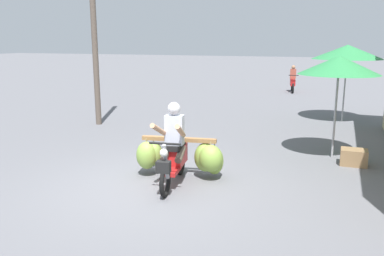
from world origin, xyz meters
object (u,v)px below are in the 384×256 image
utility_pole (93,19)px  produce_crate (354,157)px  motorbike_main_loaded (180,155)px  market_umbrella_near_shop (339,65)px  market_umbrella_further_along (348,52)px  motorbike_distant_ahead_left (293,81)px

utility_pole → produce_crate: bearing=-12.9°
motorbike_main_loaded → market_umbrella_near_shop: 4.17m
market_umbrella_near_shop → market_umbrella_further_along: (0.20, 4.59, 0.17)m
market_umbrella_near_shop → produce_crate: market_umbrella_near_shop is taller
motorbike_distant_ahead_left → produce_crate: motorbike_distant_ahead_left is taller
motorbike_main_loaded → motorbike_distant_ahead_left: 14.61m
motorbike_main_loaded → market_umbrella_further_along: market_umbrella_further_along is taller
market_umbrella_near_shop → produce_crate: bearing=-46.4°
market_umbrella_further_along → motorbike_main_loaded: bearing=-112.3°
motorbike_main_loaded → motorbike_distant_ahead_left: bearing=88.2°
motorbike_distant_ahead_left → utility_pole: 12.08m
market_umbrella_further_along → produce_crate: bearing=-87.1°
motorbike_distant_ahead_left → utility_pole: (-4.96, -10.67, 2.75)m
motorbike_distant_ahead_left → market_umbrella_near_shop: market_umbrella_near_shop is taller
market_umbrella_near_shop → market_umbrella_further_along: 4.60m
market_umbrella_further_along → produce_crate: size_ratio=4.55×
produce_crate → market_umbrella_further_along: bearing=92.9°
motorbike_main_loaded → utility_pole: utility_pole is taller
market_umbrella_near_shop → motorbike_distant_ahead_left: bearing=100.9°
market_umbrella_further_along → market_umbrella_near_shop: bearing=-92.5°
motorbike_main_loaded → produce_crate: (3.23, 2.17, -0.33)m
market_umbrella_further_along → produce_crate: 5.51m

